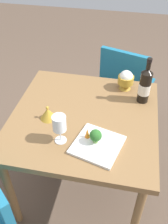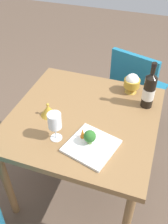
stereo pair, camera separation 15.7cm
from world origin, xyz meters
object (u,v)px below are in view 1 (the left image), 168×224
object	(u,v)px
carrot_garnish_left	(87,133)
wine_bottle	(145,85)
wine_glass	(59,124)
broccoli_floret	(96,136)
rice_bowl	(126,80)
rice_bowl_lid	(48,113)
serving_plate	(97,145)
chair_by_wall	(125,82)

from	to	relation	value
carrot_garnish_left	wine_bottle	bearing A→B (deg)	54.87
wine_glass	broccoli_floret	xyz separation A→B (m)	(0.20, 0.01, -0.06)
rice_bowl	rice_bowl_lid	world-z (taller)	rice_bowl
wine_glass	serving_plate	xyz separation A→B (m)	(0.21, 0.00, -0.12)
chair_by_wall	wine_glass	xyz separation A→B (m)	(-0.30, -0.95, 0.32)
rice_bowl_lid	wine_glass	bearing A→B (deg)	-53.12
broccoli_floret	serving_plate	bearing A→B (deg)	-39.54
chair_by_wall	carrot_garnish_left	world-z (taller)	chair_by_wall
chair_by_wall	rice_bowl_lid	size ratio (longest dim) A/B	8.50
wine_bottle	serving_plate	distance (m)	0.53
rice_bowl	rice_bowl_lid	bearing A→B (deg)	-136.71
wine_bottle	carrot_garnish_left	world-z (taller)	wine_bottle
rice_bowl_lid	serving_plate	size ratio (longest dim) A/B	0.33
wine_glass	broccoli_floret	size ratio (longest dim) A/B	2.09
chair_by_wall	wine_glass	bearing A→B (deg)	-90.54
rice_bowl	rice_bowl_lid	distance (m)	0.60
wine_bottle	wine_glass	xyz separation A→B (m)	(-0.44, -0.46, 0.00)
wine_glass	rice_bowl_lid	size ratio (longest dim) A/B	1.79
rice_bowl	broccoli_floret	world-z (taller)	rice_bowl
serving_plate	carrot_garnish_left	world-z (taller)	carrot_garnish_left
rice_bowl	rice_bowl_lid	size ratio (longest dim) A/B	1.42
wine_bottle	rice_bowl	world-z (taller)	wine_bottle
broccoli_floret	carrot_garnish_left	world-z (taller)	broccoli_floret
wine_glass	rice_bowl_lid	xyz separation A→B (m)	(-0.12, 0.17, -0.09)
chair_by_wall	broccoli_floret	distance (m)	0.98
wine_bottle	carrot_garnish_left	distance (m)	0.52
wine_glass	rice_bowl	bearing A→B (deg)	61.58
serving_plate	chair_by_wall	bearing A→B (deg)	84.32
wine_bottle	broccoli_floret	distance (m)	0.51
broccoli_floret	wine_glass	bearing A→B (deg)	-176.23
wine_bottle	rice_bowl	xyz separation A→B (m)	(-0.13, 0.12, -0.05)
wine_bottle	rice_bowl	bearing A→B (deg)	136.36
rice_bowl	carrot_garnish_left	world-z (taller)	rice_bowl
wine_bottle	rice_bowl_lid	size ratio (longest dim) A/B	3.17
wine_bottle	serving_plate	xyz separation A→B (m)	(-0.23, -0.46, -0.12)
rice_bowl	carrot_garnish_left	xyz separation A→B (m)	(-0.17, -0.54, -0.03)
rice_bowl	wine_glass	bearing A→B (deg)	-118.42
wine_bottle	broccoli_floret	bearing A→B (deg)	-118.57
wine_bottle	rice_bowl_lid	world-z (taller)	wine_bottle
chair_by_wall	serving_plate	bearing A→B (deg)	-78.49
rice_bowl_lid	wine_bottle	bearing A→B (deg)	27.52
wine_bottle	rice_bowl_lid	bearing A→B (deg)	-152.48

